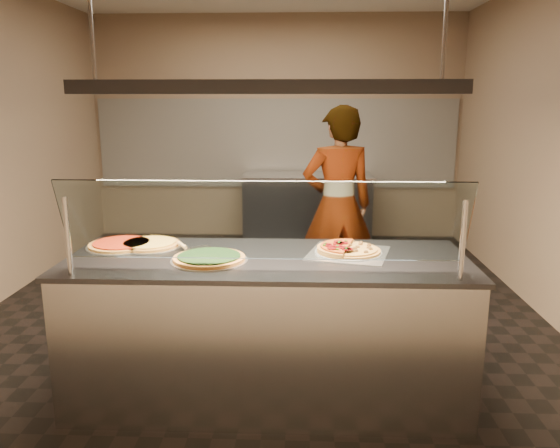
{
  "coord_description": "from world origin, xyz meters",
  "views": [
    {
      "loc": [
        0.36,
        -4.56,
        1.87
      ],
      "look_at": [
        0.21,
        -0.8,
        1.02
      ],
      "focal_mm": 35.0,
      "sensor_mm": 36.0,
      "label": 1
    }
  ],
  "objects_px": {
    "half_pizza_sausage": "(364,249)",
    "heat_lamp_housing": "(266,87)",
    "perforated_tray": "(348,252)",
    "worker": "(338,205)",
    "sneeze_guard": "(263,222)",
    "pizza_spinach": "(209,258)",
    "pizza_spatula": "(190,246)",
    "half_pizza_pepperoni": "(333,248)",
    "pizza_cheese": "(150,244)",
    "pizza_tomato": "(122,244)",
    "serving_counter": "(268,327)",
    "prep_table": "(307,209)"
  },
  "relations": [
    {
      "from": "half_pizza_sausage",
      "to": "heat_lamp_housing",
      "type": "distance_m",
      "value": 1.17
    },
    {
      "from": "perforated_tray",
      "to": "worker",
      "type": "distance_m",
      "value": 1.69
    },
    {
      "from": "sneeze_guard",
      "to": "heat_lamp_housing",
      "type": "xyz_separation_m",
      "value": [
        -0.0,
        0.34,
        0.72
      ]
    },
    {
      "from": "pizza_spinach",
      "to": "pizza_spatula",
      "type": "relative_size",
      "value": 1.78
    },
    {
      "from": "sneeze_guard",
      "to": "half_pizza_pepperoni",
      "type": "relative_size",
      "value": 5.16
    },
    {
      "from": "worker",
      "to": "pizza_spatula",
      "type": "bearing_deg",
      "value": 46.12
    },
    {
      "from": "half_pizza_pepperoni",
      "to": "pizza_cheese",
      "type": "distance_m",
      "value": 1.22
    },
    {
      "from": "half_pizza_sausage",
      "to": "pizza_tomato",
      "type": "distance_m",
      "value": 1.59
    },
    {
      "from": "pizza_spatula",
      "to": "perforated_tray",
      "type": "bearing_deg",
      "value": -1.57
    },
    {
      "from": "heat_lamp_housing",
      "to": "half_pizza_pepperoni",
      "type": "bearing_deg",
      "value": 13.86
    },
    {
      "from": "serving_counter",
      "to": "pizza_spatula",
      "type": "height_order",
      "value": "pizza_spatula"
    },
    {
      "from": "sneeze_guard",
      "to": "half_pizza_sausage",
      "type": "xyz_separation_m",
      "value": [
        0.6,
        0.45,
        -0.27
      ]
    },
    {
      "from": "half_pizza_sausage",
      "to": "worker",
      "type": "bearing_deg",
      "value": 91.97
    },
    {
      "from": "pizza_spinach",
      "to": "worker",
      "type": "bearing_deg",
      "value": 64.68
    },
    {
      "from": "perforated_tray",
      "to": "pizza_spinach",
      "type": "relative_size",
      "value": 1.25
    },
    {
      "from": "pizza_cheese",
      "to": "worker",
      "type": "bearing_deg",
      "value": 49.21
    },
    {
      "from": "pizza_spinach",
      "to": "pizza_cheese",
      "type": "height_order",
      "value": "pizza_spinach"
    },
    {
      "from": "half_pizza_sausage",
      "to": "pizza_tomato",
      "type": "height_order",
      "value": "half_pizza_sausage"
    },
    {
      "from": "pizza_tomato",
      "to": "prep_table",
      "type": "bearing_deg",
      "value": 70.95
    },
    {
      "from": "half_pizza_pepperoni",
      "to": "pizza_tomato",
      "type": "bearing_deg",
      "value": 175.17
    },
    {
      "from": "perforated_tray",
      "to": "pizza_spatula",
      "type": "relative_size",
      "value": 2.23
    },
    {
      "from": "pizza_tomato",
      "to": "pizza_spatula",
      "type": "height_order",
      "value": "pizza_spatula"
    },
    {
      "from": "pizza_cheese",
      "to": "pizza_tomato",
      "type": "height_order",
      "value": "same"
    },
    {
      "from": "pizza_spinach",
      "to": "prep_table",
      "type": "height_order",
      "value": "pizza_spinach"
    },
    {
      "from": "serving_counter",
      "to": "half_pizza_sausage",
      "type": "bearing_deg",
      "value": 9.7
    },
    {
      "from": "heat_lamp_housing",
      "to": "pizza_cheese",
      "type": "bearing_deg",
      "value": 163.66
    },
    {
      "from": "prep_table",
      "to": "pizza_cheese",
      "type": "bearing_deg",
      "value": -106.45
    },
    {
      "from": "sneeze_guard",
      "to": "pizza_spatula",
      "type": "relative_size",
      "value": 8.54
    },
    {
      "from": "half_pizza_sausage",
      "to": "pizza_tomato",
      "type": "bearing_deg",
      "value": 175.8
    },
    {
      "from": "serving_counter",
      "to": "perforated_tray",
      "type": "xyz_separation_m",
      "value": [
        0.51,
        0.1,
        0.47
      ]
    },
    {
      "from": "perforated_tray",
      "to": "pizza_tomato",
      "type": "xyz_separation_m",
      "value": [
        -1.49,
        0.12,
        0.01
      ]
    },
    {
      "from": "perforated_tray",
      "to": "pizza_spinach",
      "type": "height_order",
      "value": "pizza_spinach"
    },
    {
      "from": "pizza_spatula",
      "to": "prep_table",
      "type": "height_order",
      "value": "pizza_spatula"
    },
    {
      "from": "worker",
      "to": "pizza_tomato",
      "type": "bearing_deg",
      "value": 34.24
    },
    {
      "from": "perforated_tray",
      "to": "worker",
      "type": "xyz_separation_m",
      "value": [
        0.04,
        1.69,
        -0.02
      ]
    },
    {
      "from": "sneeze_guard",
      "to": "pizza_tomato",
      "type": "distance_m",
      "value": 1.17
    },
    {
      "from": "pizza_tomato",
      "to": "pizza_spatula",
      "type": "distance_m",
      "value": 0.49
    },
    {
      "from": "perforated_tray",
      "to": "half_pizza_pepperoni",
      "type": "xyz_separation_m",
      "value": [
        -0.09,
        -0.0,
        0.03
      ]
    },
    {
      "from": "sneeze_guard",
      "to": "perforated_tray",
      "type": "distance_m",
      "value": 0.73
    },
    {
      "from": "sneeze_guard",
      "to": "perforated_tray",
      "type": "xyz_separation_m",
      "value": [
        0.51,
        0.45,
        -0.29
      ]
    },
    {
      "from": "pizza_spatula",
      "to": "heat_lamp_housing",
      "type": "bearing_deg",
      "value": -14.46
    },
    {
      "from": "perforated_tray",
      "to": "pizza_spinach",
      "type": "xyz_separation_m",
      "value": [
        -0.85,
        -0.2,
        0.01
      ]
    },
    {
      "from": "prep_table",
      "to": "sneeze_guard",
      "type": "bearing_deg",
      "value": -93.78
    },
    {
      "from": "pizza_cheese",
      "to": "worker",
      "type": "xyz_separation_m",
      "value": [
        1.34,
        1.56,
        -0.03
      ]
    },
    {
      "from": "half_pizza_sausage",
      "to": "pizza_spatula",
      "type": "distance_m",
      "value": 1.11
    },
    {
      "from": "half_pizza_pepperoni",
      "to": "heat_lamp_housing",
      "type": "height_order",
      "value": "heat_lamp_housing"
    },
    {
      "from": "pizza_tomato",
      "to": "half_pizza_sausage",
      "type": "bearing_deg",
      "value": -4.2
    },
    {
      "from": "prep_table",
      "to": "pizza_spatula",
      "type": "bearing_deg",
      "value": -101.83
    },
    {
      "from": "serving_counter",
      "to": "pizza_tomato",
      "type": "relative_size",
      "value": 5.48
    },
    {
      "from": "half_pizza_pepperoni",
      "to": "heat_lamp_housing",
      "type": "relative_size",
      "value": 0.19
    }
  ]
}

